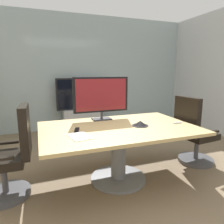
{
  "coord_description": "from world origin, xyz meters",
  "views": [
    {
      "loc": [
        -1.0,
        -2.12,
        1.47
      ],
      "look_at": [
        -0.02,
        0.54,
        0.9
      ],
      "focal_mm": 32.75,
      "sensor_mm": 36.0,
      "label": 1
    }
  ],
  "objects_px": {
    "conference_phone": "(140,124)",
    "remote_control": "(77,130)",
    "conference_table": "(118,139)",
    "office_chair_left": "(12,159)",
    "wall_display_unit": "(82,113)",
    "office_chair_right": "(193,136)",
    "tv_monitor": "(101,96)"
  },
  "relations": [
    {
      "from": "remote_control",
      "to": "office_chair_left",
      "type": "bearing_deg",
      "value": -170.88
    },
    {
      "from": "wall_display_unit",
      "to": "office_chair_left",
      "type": "bearing_deg",
      "value": -119.19
    },
    {
      "from": "conference_phone",
      "to": "remote_control",
      "type": "height_order",
      "value": "conference_phone"
    },
    {
      "from": "conference_phone",
      "to": "remote_control",
      "type": "bearing_deg",
      "value": 175.2
    },
    {
      "from": "office_chair_right",
      "to": "conference_phone",
      "type": "height_order",
      "value": "office_chair_right"
    },
    {
      "from": "conference_table",
      "to": "wall_display_unit",
      "type": "distance_m",
      "value": 2.5
    },
    {
      "from": "office_chair_right",
      "to": "tv_monitor",
      "type": "relative_size",
      "value": 1.3
    },
    {
      "from": "office_chair_left",
      "to": "conference_phone",
      "type": "height_order",
      "value": "office_chair_left"
    },
    {
      "from": "office_chair_left",
      "to": "conference_phone",
      "type": "xyz_separation_m",
      "value": [
        1.6,
        -0.15,
        0.33
      ]
    },
    {
      "from": "office_chair_right",
      "to": "remote_control",
      "type": "bearing_deg",
      "value": 85.27
    },
    {
      "from": "office_chair_left",
      "to": "conference_phone",
      "type": "bearing_deg",
      "value": 86.12
    },
    {
      "from": "conference_table",
      "to": "wall_display_unit",
      "type": "bearing_deg",
      "value": 89.34
    },
    {
      "from": "conference_table",
      "to": "office_chair_right",
      "type": "distance_m",
      "value": 1.32
    },
    {
      "from": "office_chair_left",
      "to": "wall_display_unit",
      "type": "distance_m",
      "value": 2.75
    },
    {
      "from": "conference_phone",
      "to": "tv_monitor",
      "type": "bearing_deg",
      "value": 125.14
    },
    {
      "from": "conference_table",
      "to": "office_chair_right",
      "type": "height_order",
      "value": "office_chair_right"
    },
    {
      "from": "wall_display_unit",
      "to": "remote_control",
      "type": "xyz_separation_m",
      "value": [
        -0.58,
        -2.49,
        0.32
      ]
    },
    {
      "from": "office_chair_right",
      "to": "remote_control",
      "type": "height_order",
      "value": "office_chair_right"
    },
    {
      "from": "conference_table",
      "to": "office_chair_left",
      "type": "distance_m",
      "value": 1.32
    },
    {
      "from": "office_chair_right",
      "to": "conference_phone",
      "type": "relative_size",
      "value": 4.95
    },
    {
      "from": "conference_table",
      "to": "conference_phone",
      "type": "bearing_deg",
      "value": -11.98
    },
    {
      "from": "office_chair_right",
      "to": "wall_display_unit",
      "type": "bearing_deg",
      "value": 21.5
    },
    {
      "from": "conference_table",
      "to": "remote_control",
      "type": "height_order",
      "value": "remote_control"
    },
    {
      "from": "tv_monitor",
      "to": "conference_phone",
      "type": "height_order",
      "value": "tv_monitor"
    },
    {
      "from": "conference_table",
      "to": "office_chair_right",
      "type": "xyz_separation_m",
      "value": [
        1.31,
        0.06,
        -0.12
      ]
    },
    {
      "from": "conference_table",
      "to": "remote_control",
      "type": "xyz_separation_m",
      "value": [
        -0.55,
        0.01,
        0.18
      ]
    },
    {
      "from": "conference_table",
      "to": "remote_control",
      "type": "distance_m",
      "value": 0.58
    },
    {
      "from": "wall_display_unit",
      "to": "conference_phone",
      "type": "distance_m",
      "value": 2.59
    },
    {
      "from": "conference_table",
      "to": "office_chair_left",
      "type": "xyz_separation_m",
      "value": [
        -1.31,
        0.09,
        -0.12
      ]
    },
    {
      "from": "office_chair_left",
      "to": "office_chair_right",
      "type": "distance_m",
      "value": 2.63
    },
    {
      "from": "tv_monitor",
      "to": "conference_table",
      "type": "bearing_deg",
      "value": -79.49
    },
    {
      "from": "office_chair_left",
      "to": "wall_display_unit",
      "type": "xyz_separation_m",
      "value": [
        1.34,
        2.4,
        -0.01
      ]
    }
  ]
}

